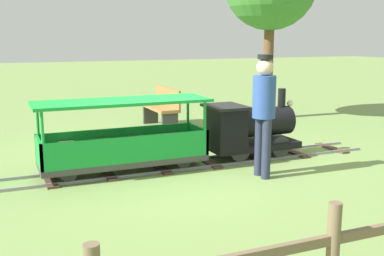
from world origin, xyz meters
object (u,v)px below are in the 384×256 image
Objects in this scene: conductor_person at (264,106)px; park_bench at (162,108)px; locomotive at (248,128)px; passenger_car at (124,143)px.

park_bench is (-3.79, -0.08, -0.54)m from conductor_person.
conductor_person is 3.83m from park_bench.
locomotive is 1.06m from conductor_person.
conductor_person is (0.90, 1.65, 0.53)m from passenger_car.
passenger_car is at bearing -118.73° from conductor_person.
conductor_person is (0.90, -0.29, 0.47)m from locomotive.
park_bench is (-2.89, -0.37, -0.07)m from locomotive.
park_bench is (-2.89, 1.57, -0.01)m from passenger_car.
park_bench is at bearing -178.80° from conductor_person.
passenger_car is 3.28m from park_bench.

